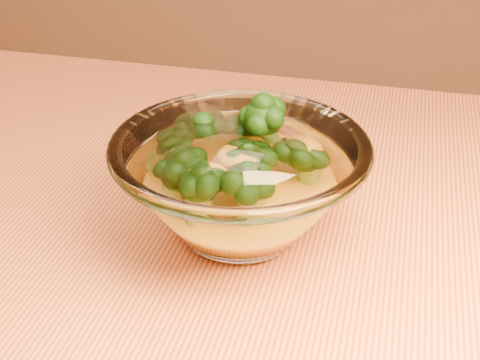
% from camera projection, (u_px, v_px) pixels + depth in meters
% --- Properties ---
extents(table, '(1.20, 0.80, 0.75)m').
position_uv_depth(table, '(306.00, 344.00, 0.62)').
color(table, '#C76B3B').
rests_on(table, ground).
extents(glass_bowl, '(0.22, 0.22, 0.10)m').
position_uv_depth(glass_bowl, '(240.00, 185.00, 0.58)').
color(glass_bowl, white).
rests_on(glass_bowl, table).
extents(cheese_sauce, '(0.12, 0.12, 0.03)m').
position_uv_depth(cheese_sauce, '(240.00, 205.00, 0.59)').
color(cheese_sauce, '#F2AF14').
rests_on(cheese_sauce, glass_bowl).
extents(broccoli_heap, '(0.14, 0.14, 0.09)m').
position_uv_depth(broccoli_heap, '(231.00, 159.00, 0.59)').
color(broccoli_heap, black).
rests_on(broccoli_heap, cheese_sauce).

